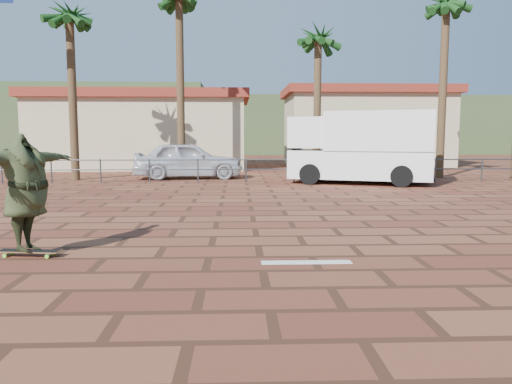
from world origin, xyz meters
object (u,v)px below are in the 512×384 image
skateboarder (26,193)px  campervan (362,146)px  longboard (29,251)px  car_white (363,161)px  car_silver (188,160)px

skateboarder → campervan: bearing=-13.3°
longboard → car_white: car_white is taller
longboard → skateboarder: 0.96m
longboard → car_silver: 14.79m
skateboarder → car_silver: skateboarder is taller
campervan → car_silver: size_ratio=1.23×
car_white → car_silver: bearing=101.7°
car_silver → longboard: bearing=170.5°
campervan → car_white: bearing=92.5°
skateboarder → car_white: 16.61m
campervan → car_white: size_ratio=1.21×
skateboarder → car_white: skateboarder is taller
car_white → skateboarder: bearing=164.5°
campervan → car_white: 2.02m
car_silver → car_white: bearing=-100.7°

